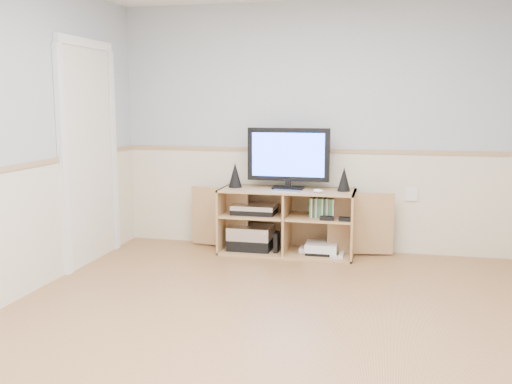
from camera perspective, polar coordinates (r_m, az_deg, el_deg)
room at (r=3.77m, az=0.53°, el=4.53°), size 4.04×4.54×2.54m
media_cabinet at (r=5.77m, az=3.21°, el=-2.78°), size 2.09×0.50×0.65m
monitor at (r=5.67m, az=3.25°, el=3.59°), size 0.82×0.18×0.61m
speaker_left at (r=5.78m, az=-2.10°, el=1.71°), size 0.14×0.14×0.25m
speaker_right at (r=5.60m, az=8.79°, el=1.28°), size 0.13×0.13×0.24m
keyboard at (r=5.52m, az=3.02°, el=0.10°), size 0.29×0.15×0.01m
mouse at (r=5.47m, az=6.23°, el=0.11°), size 0.11×0.08×0.04m
av_components at (r=5.81m, az=-0.38°, el=-3.83°), size 0.52×0.32×0.47m
game_consoles at (r=5.72m, az=6.47°, el=-5.64°), size 0.45×0.30×0.11m
game_cases at (r=5.62m, az=6.65°, el=-1.56°), size 0.24×0.13×0.19m
wall_outlet at (r=5.85m, az=15.29°, el=-0.26°), size 0.12×0.03×0.12m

